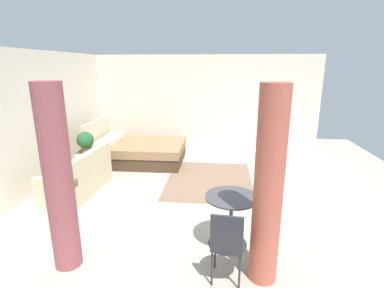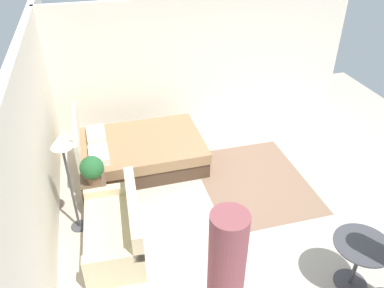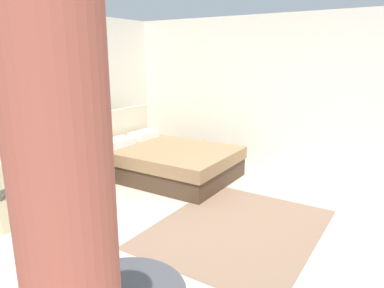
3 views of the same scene
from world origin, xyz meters
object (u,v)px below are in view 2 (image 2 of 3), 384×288
bed (138,151)px  potted_plant (92,169)px  nightstand (95,191)px  balcony_table (359,256)px  vase (91,169)px  floor_lamp (63,152)px  couch (116,230)px

bed → potted_plant: (-1.04, 0.81, 0.52)m
nightstand → balcony_table: bearing=-127.8°
bed → balcony_table: bearing=-146.0°
nightstand → potted_plant: 0.53m
nightstand → vase: vase is taller
bed → balcony_table: bed is taller
floor_lamp → nightstand: bearing=-33.5°
floor_lamp → potted_plant: bearing=-42.3°
couch → nightstand: bearing=14.3°
potted_plant → vase: size_ratio=2.75×
vase → balcony_table: balcony_table is taller
potted_plant → floor_lamp: floor_lamp is taller
couch → bed: bearing=-17.4°
potted_plant → balcony_table: 3.83m
balcony_table → potted_plant: bearing=53.2°
potted_plant → floor_lamp: size_ratio=0.27×
balcony_table → floor_lamp: bearing=60.0°
couch → potted_plant: (0.84, 0.22, 0.51)m
bed → vase: bearing=134.7°
nightstand → floor_lamp: size_ratio=0.33×
bed → vase: size_ratio=13.67×
floor_lamp → balcony_table: bearing=-120.0°
nightstand → floor_lamp: bearing=146.5°
nightstand → balcony_table: size_ratio=0.75×
couch → vase: 1.15m
bed → nightstand: bearing=138.7°
nightstand → floor_lamp: (-0.44, 0.29, 1.10)m
floor_lamp → balcony_table: floor_lamp is taller
nightstand → potted_plant: bearing=-169.6°
potted_plant → floor_lamp: 0.74m
potted_plant → floor_lamp: bearing=137.7°
couch → nightstand: couch is taller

